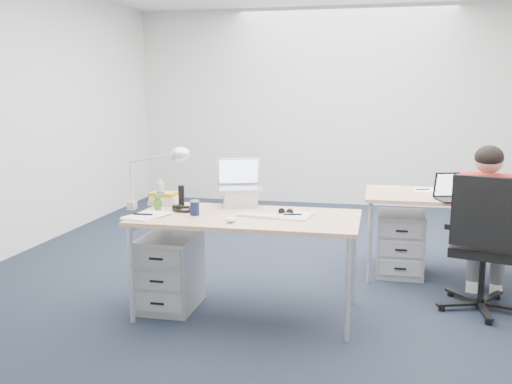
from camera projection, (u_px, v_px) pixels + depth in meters
floor at (313, 278)px, 4.98m from camera, size 7.00×7.00×0.00m
room at (317, 79)px, 4.68m from camera, size 6.02×7.02×2.80m
desk_near at (247, 222)px, 4.10m from camera, size 1.60×0.80×0.73m
desk_far at (460, 200)px, 4.93m from camera, size 1.60×0.80×0.73m
office_chair at (482, 272)px, 4.20m from camera, size 0.81×0.81×1.03m
seated_person at (486, 225)px, 4.30m from camera, size 0.47×0.71×1.22m
drawer_pedestal_near at (170, 272)px, 4.28m from camera, size 0.40×0.50×0.55m
drawer_pedestal_far at (400, 243)px, 5.09m from camera, size 0.40×0.50×0.55m
silver_laptop at (240, 183)px, 4.42m from camera, size 0.40×0.36×0.36m
wireless_keyboard at (259, 215)px, 4.07m from camera, size 0.33×0.18×0.02m
computer_mouse at (231, 220)px, 3.88m from camera, size 0.07×0.11×0.04m
headphones at (185, 208)px, 4.25m from camera, size 0.28×0.24×0.04m
can_koozie at (195, 208)px, 4.10m from camera, size 0.07×0.07×0.11m
water_bottle at (160, 192)px, 4.46m from camera, size 0.08×0.08×0.20m
bear_figurine at (158, 202)px, 4.27m from camera, size 0.07×0.05×0.13m
book_stack at (164, 198)px, 4.50m from camera, size 0.25×0.22×0.10m
cordless_phone at (181, 196)px, 4.41m from camera, size 0.05×0.03×0.17m
papers_left at (146, 216)px, 4.06m from camera, size 0.30×0.37×0.01m
papers_right at (295, 216)px, 4.06m from camera, size 0.22×0.30×0.01m
sunglasses at (286, 212)px, 4.15m from camera, size 0.13×0.08×0.03m
desk_lamp at (150, 177)px, 4.24m from camera, size 0.47×0.24×0.50m
dark_laptop at (459, 187)px, 4.63m from camera, size 0.40×0.40×0.24m
far_cup at (478, 191)px, 4.86m from camera, size 0.06×0.06×0.09m
far_papers at (425, 190)px, 5.13m from camera, size 0.20×0.27×0.01m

